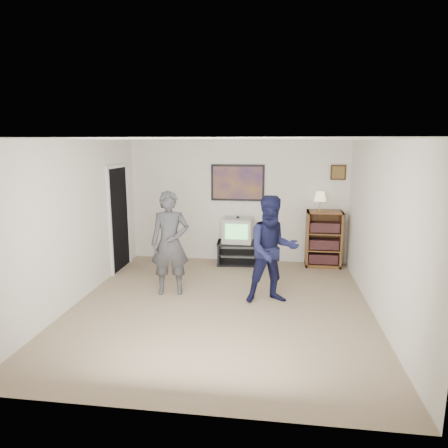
% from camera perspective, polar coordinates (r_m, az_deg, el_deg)
% --- Properties ---
extents(room_shell, '(4.51, 5.00, 2.51)m').
position_cam_1_polar(room_shell, '(6.20, 0.00, 0.32)').
color(room_shell, '#886B56').
rests_on(room_shell, ground).
extents(media_stand, '(0.96, 0.58, 0.46)m').
position_cam_1_polar(media_stand, '(8.25, 2.29, -4.12)').
color(media_stand, black).
rests_on(media_stand, room_shell).
extents(crt_television, '(0.61, 0.52, 0.50)m').
position_cam_1_polar(crt_television, '(8.14, 1.97, -0.86)').
color(crt_television, '#B0AFAA').
rests_on(crt_television, media_stand).
extents(bookshelf, '(0.69, 0.39, 1.13)m').
position_cam_1_polar(bookshelf, '(8.24, 14.03, -2.07)').
color(bookshelf, '#5A2F1B').
rests_on(bookshelf, room_shell).
extents(table_lamp, '(0.24, 0.24, 0.39)m').
position_cam_1_polar(table_lamp, '(8.08, 13.56, 3.20)').
color(table_lamp, beige).
rests_on(table_lamp, bookshelf).
extents(person_tall, '(0.68, 0.51, 1.70)m').
position_cam_1_polar(person_tall, '(6.55, -7.71, -2.74)').
color(person_tall, '#3A3A3D').
rests_on(person_tall, room_shell).
extents(person_short, '(0.95, 0.82, 1.68)m').
position_cam_1_polar(person_short, '(6.18, 6.93, -3.70)').
color(person_short, '#131535').
rests_on(person_short, room_shell).
extents(controller_left, '(0.04, 0.13, 0.04)m').
position_cam_1_polar(controller_left, '(6.65, -7.00, 0.14)').
color(controller_left, white).
rests_on(controller_left, person_tall).
extents(controller_right, '(0.04, 0.13, 0.04)m').
position_cam_1_polar(controller_right, '(6.41, 6.88, -1.71)').
color(controller_right, white).
rests_on(controller_right, person_short).
extents(poster, '(1.10, 0.03, 0.75)m').
position_cam_1_polar(poster, '(8.24, 1.96, 5.91)').
color(poster, black).
rests_on(poster, room_shell).
extents(air_vent, '(0.28, 0.02, 0.14)m').
position_cam_1_polar(air_vent, '(8.29, -1.85, 8.02)').
color(air_vent, white).
rests_on(air_vent, room_shell).
extents(small_picture, '(0.30, 0.03, 0.30)m').
position_cam_1_polar(small_picture, '(8.27, 16.01, 7.10)').
color(small_picture, black).
rests_on(small_picture, room_shell).
extents(doorway, '(0.03, 0.85, 2.00)m').
position_cam_1_polar(doorway, '(8.02, -14.81, 0.69)').
color(doorway, black).
rests_on(doorway, room_shell).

